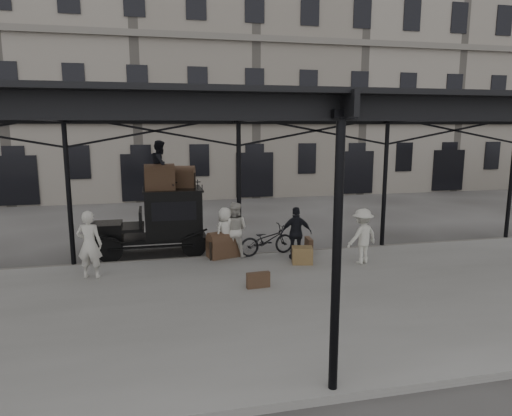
{
  "coord_description": "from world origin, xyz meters",
  "views": [
    {
      "loc": [
        -2.62,
        -11.89,
        4.18
      ],
      "look_at": [
        0.46,
        1.6,
        1.7
      ],
      "focal_mm": 32.0,
      "sensor_mm": 36.0,
      "label": 1
    }
  ],
  "objects_px": {
    "bicycle": "(267,240)",
    "taxi": "(163,218)",
    "steamer_trunk_platform": "(223,246)",
    "porter_official": "(296,233)",
    "porter_left": "(89,244)",
    "steamer_trunk_roof_near": "(160,179)"
  },
  "relations": [
    {
      "from": "bicycle",
      "to": "steamer_trunk_platform",
      "type": "distance_m",
      "value": 1.41
    },
    {
      "from": "porter_left",
      "to": "steamer_trunk_roof_near",
      "type": "height_order",
      "value": "steamer_trunk_roof_near"
    },
    {
      "from": "porter_left",
      "to": "porter_official",
      "type": "relative_size",
      "value": 1.14
    },
    {
      "from": "bicycle",
      "to": "steamer_trunk_roof_near",
      "type": "relative_size",
      "value": 1.93
    },
    {
      "from": "taxi",
      "to": "steamer_trunk_roof_near",
      "type": "bearing_deg",
      "value": -108.07
    },
    {
      "from": "bicycle",
      "to": "porter_official",
      "type": "bearing_deg",
      "value": -139.74
    },
    {
      "from": "porter_official",
      "to": "bicycle",
      "type": "relative_size",
      "value": 0.89
    },
    {
      "from": "taxi",
      "to": "bicycle",
      "type": "bearing_deg",
      "value": -24.2
    },
    {
      "from": "taxi",
      "to": "porter_left",
      "type": "bearing_deg",
      "value": -128.51
    },
    {
      "from": "bicycle",
      "to": "taxi",
      "type": "bearing_deg",
      "value": 56.05
    },
    {
      "from": "porter_official",
      "to": "steamer_trunk_platform",
      "type": "height_order",
      "value": "porter_official"
    },
    {
      "from": "porter_official",
      "to": "bicycle",
      "type": "bearing_deg",
      "value": -31.81
    },
    {
      "from": "porter_left",
      "to": "bicycle",
      "type": "xyz_separation_m",
      "value": [
        5.18,
        1.11,
        -0.44
      ]
    },
    {
      "from": "porter_left",
      "to": "steamer_trunk_roof_near",
      "type": "bearing_deg",
      "value": -116.45
    },
    {
      "from": "taxi",
      "to": "porter_official",
      "type": "height_order",
      "value": "taxi"
    },
    {
      "from": "porter_left",
      "to": "bicycle",
      "type": "relative_size",
      "value": 1.01
    },
    {
      "from": "taxi",
      "to": "porter_official",
      "type": "distance_m",
      "value": 4.45
    },
    {
      "from": "porter_official",
      "to": "bicycle",
      "type": "distance_m",
      "value": 1.05
    },
    {
      "from": "taxi",
      "to": "steamer_trunk_roof_near",
      "type": "xyz_separation_m",
      "value": [
        -0.08,
        -0.25,
        1.32
      ]
    },
    {
      "from": "porter_left",
      "to": "steamer_trunk_platform",
      "type": "xyz_separation_m",
      "value": [
        3.78,
        1.18,
        -0.58
      ]
    },
    {
      "from": "porter_official",
      "to": "bicycle",
      "type": "xyz_separation_m",
      "value": [
        -0.77,
        0.64,
        -0.33
      ]
    },
    {
      "from": "porter_left",
      "to": "steamer_trunk_platform",
      "type": "height_order",
      "value": "porter_left"
    }
  ]
}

